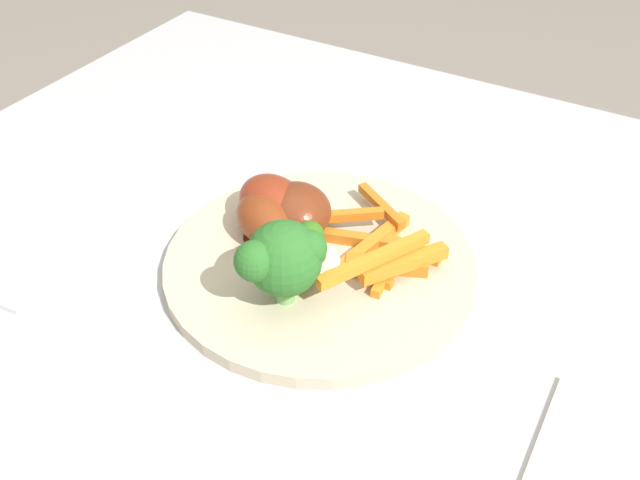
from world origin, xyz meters
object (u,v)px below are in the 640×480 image
dinner_plate (320,264)px  chicken_drumstick_far (298,213)px  chicken_drumstick_near (276,207)px  carrot_fries_pile (381,249)px  dining_table (372,346)px  broccoli_floret_front (296,251)px  chicken_drumstick_extra (269,224)px  broccoli_floret_middle (283,256)px

dinner_plate → chicken_drumstick_far: 0.05m
chicken_drumstick_near → carrot_fries_pile: bearing=3.0°
carrot_fries_pile → chicken_drumstick_far: (-0.08, -0.00, 0.01)m
dining_table → broccoli_floret_front: 0.19m
broccoli_floret_front → carrot_fries_pile: size_ratio=0.38×
dining_table → dinner_plate: 0.14m
dinner_plate → chicken_drumstick_near: chicken_drumstick_near is taller
dining_table → chicken_drumstick_extra: chicken_drumstick_extra is taller
dining_table → broccoli_floret_middle: 0.20m
chicken_drumstick_far → dining_table: bearing=18.7°
broccoli_floret_front → chicken_drumstick_far: bearing=120.1°
broccoli_floret_middle → chicken_drumstick_far: size_ratio=0.65×
carrot_fries_pile → chicken_drumstick_near: size_ratio=1.19×
dining_table → chicken_drumstick_near: 0.18m
broccoli_floret_middle → carrot_fries_pile: bearing=61.3°
chicken_drumstick_far → dinner_plate: bearing=-32.5°
dining_table → broccoli_floret_middle: bearing=-107.8°
dining_table → broccoli_floret_front: (-0.03, -0.09, 0.17)m
dinner_plate → chicken_drumstick_extra: chicken_drumstick_extra is taller
broccoli_floret_middle → chicken_drumstick_far: broccoli_floret_middle is taller
dinner_plate → chicken_drumstick_far: bearing=147.5°
chicken_drumstick_extra → broccoli_floret_middle: bearing=-48.1°
dining_table → chicken_drumstick_far: size_ratio=8.83×
chicken_drumstick_near → broccoli_floret_middle: bearing=-53.9°
chicken_drumstick_near → chicken_drumstick_far: size_ratio=1.19×
chicken_drumstick_far → chicken_drumstick_extra: size_ratio=0.95×
dining_table → chicken_drumstick_near: bearing=-164.3°
broccoli_floret_middle → dining_table: bearing=72.2°
chicken_drumstick_far → chicken_drumstick_near: bearing=-174.2°
chicken_drumstick_near → chicken_drumstick_far: (0.02, 0.00, -0.00)m
dining_table → carrot_fries_pile: bearing=-58.2°
broccoli_floret_front → chicken_drumstick_near: 0.09m
broccoli_floret_front → dinner_plate: bearing=93.4°
broccoli_floret_front → chicken_drumstick_near: (-0.06, 0.06, -0.02)m
dinner_plate → chicken_drumstick_extra: size_ratio=2.27×
dinner_plate → broccoli_floret_middle: size_ratio=3.66×
broccoli_floret_front → carrot_fries_pile: 0.08m
dinner_plate → carrot_fries_pile: bearing=28.9°
broccoli_floret_front → chicken_drumstick_far: (-0.04, 0.06, -0.02)m
broccoli_floret_front → chicken_drumstick_far: broccoli_floret_front is taller
chicken_drumstick_near → chicken_drumstick_extra: chicken_drumstick_near is taller
chicken_drumstick_near → broccoli_floret_front: bearing=-46.4°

